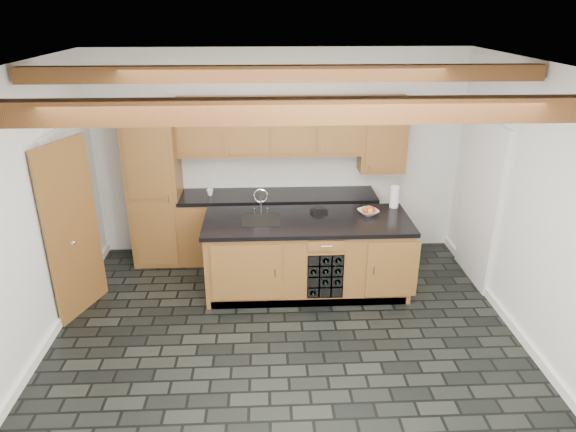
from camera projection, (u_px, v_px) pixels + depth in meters
name	position (u px, v px, depth m)	size (l,w,h in m)	color
ground	(287.00, 353.00, 5.24)	(5.00, 5.00, 0.00)	black
room_shell	(276.00, 195.00, 5.14)	(5.01, 5.00, 5.00)	white
back_cabinetry	(252.00, 190.00, 6.91)	(3.65, 0.62, 2.20)	#9D6832
island	(307.00, 255.00, 6.26)	(2.48, 0.96, 0.93)	#9D6832
faucet	(261.00, 216.00, 6.09)	(0.45, 0.40, 0.34)	black
kitchen_scale	(319.00, 210.00, 6.29)	(0.22, 0.16, 0.06)	black
fruit_bowl	(368.00, 212.00, 6.23)	(0.24, 0.24, 0.06)	beige
fruit_cluster	(368.00, 210.00, 6.22)	(0.16, 0.17, 0.07)	red
paper_towel	(394.00, 197.00, 6.41)	(0.11, 0.11, 0.27)	white
mug	(210.00, 192.00, 6.85)	(0.09, 0.09, 0.08)	white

